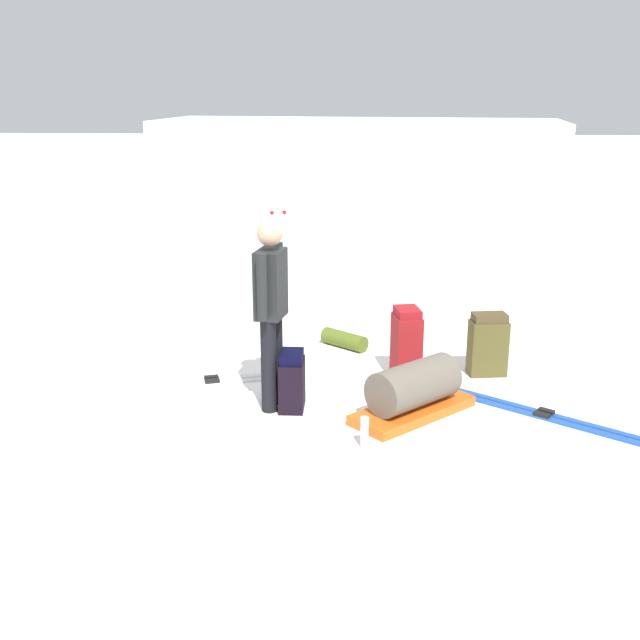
# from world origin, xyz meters

# --- Properties ---
(ground_plane) EXTENTS (80.00, 80.00, 0.00)m
(ground_plane) POSITION_xyz_m (0.00, 0.00, 0.00)
(ground_plane) COLOR white
(distant_snow_ridge) EXTENTS (15.15, 6.58, 1.59)m
(distant_snow_ridge) POSITION_xyz_m (0.07, 22.31, 0.79)
(distant_snow_ridge) COLOR white
(distant_snow_ridge) RESTS_ON ground_plane
(skier_standing) EXTENTS (0.28, 0.56, 1.70)m
(skier_standing) POSITION_xyz_m (-0.40, -0.42, 0.95)
(skier_standing) COLOR black
(skier_standing) RESTS_ON ground_plane
(ski_pair_near) EXTENTS (1.56, 1.17, 0.05)m
(ski_pair_near) POSITION_xyz_m (2.01, -0.51, 0.01)
(ski_pair_near) COLOR #2050AA
(ski_pair_near) RESTS_ON ground_plane
(ski_pair_far) EXTENTS (1.77, 0.69, 0.05)m
(ski_pair_far) POSITION_xyz_m (-1.07, 0.12, 0.01)
(ski_pair_far) COLOR silver
(ski_pair_far) RESTS_ON ground_plane
(backpack_large_dark) EXTENTS (0.31, 0.38, 0.73)m
(backpack_large_dark) POSITION_xyz_m (0.83, 0.36, 0.36)
(backpack_large_dark) COLOR maroon
(backpack_large_dark) RESTS_ON ground_plane
(backpack_bright) EXTENTS (0.40, 0.27, 0.64)m
(backpack_bright) POSITION_xyz_m (1.65, 0.51, 0.31)
(backpack_bright) COLOR brown
(backpack_bright) RESTS_ON ground_plane
(backpack_small_spare) EXTENTS (0.22, 0.35, 0.53)m
(backpack_small_spare) POSITION_xyz_m (-0.22, -0.45, 0.26)
(backpack_small_spare) COLOR black
(backpack_small_spare) RESTS_ON ground_plane
(ski_poles_planted_near) EXTENTS (0.22, 0.11, 1.34)m
(ski_poles_planted_near) POSITION_xyz_m (-0.66, 2.44, 0.74)
(ski_poles_planted_near) COLOR #BBBBB7
(ski_poles_planted_near) RESTS_ON ground_plane
(gear_sled) EXTENTS (1.17, 1.15, 0.49)m
(gear_sled) POSITION_xyz_m (0.86, -0.54, 0.22)
(gear_sled) COLOR orange
(gear_sled) RESTS_ON ground_plane
(sleeping_mat_rolled) EXTENTS (0.54, 0.48, 0.18)m
(sleeping_mat_rolled) POSITION_xyz_m (0.19, 1.26, 0.09)
(sleeping_mat_rolled) COLOR #50631F
(sleeping_mat_rolled) RESTS_ON ground_plane
(thermos_bottle) EXTENTS (0.07, 0.07, 0.26)m
(thermos_bottle) POSITION_xyz_m (0.43, -1.20, 0.13)
(thermos_bottle) COLOR #B9BFC2
(thermos_bottle) RESTS_ON ground_plane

